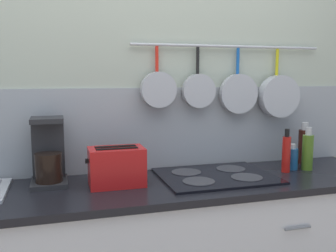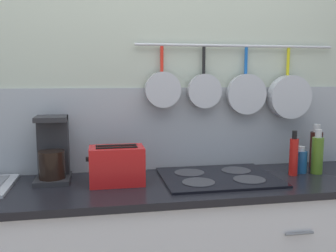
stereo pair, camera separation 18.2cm
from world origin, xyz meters
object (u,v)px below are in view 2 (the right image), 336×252
at_px(bottle_vinegar, 294,156).
at_px(bottle_hot_sauce, 301,161).
at_px(bottle_dish_soap, 317,154).
at_px(bottle_cooking_wine, 316,148).
at_px(toaster, 117,165).
at_px(coffee_maker, 53,154).

height_order(bottle_vinegar, bottle_hot_sauce, bottle_vinegar).
bearing_deg(bottle_dish_soap, bottle_cooking_wine, 60.54).
relative_size(toaster, bottle_vinegar, 1.16).
distance_m(coffee_maker, bottle_vinegar, 1.26).
xyz_separation_m(bottle_hot_sauce, bottle_cooking_wine, (0.16, 0.10, 0.05)).
relative_size(coffee_maker, bottle_dish_soap, 1.36).
bearing_deg(bottle_vinegar, bottle_dish_soap, 4.12).
bearing_deg(bottle_cooking_wine, bottle_hot_sauce, -146.22).
bearing_deg(toaster, coffee_maker, 157.82).
distance_m(bottle_vinegar, bottle_cooking_wine, 0.27).
relative_size(bottle_vinegar, bottle_cooking_wine, 0.96).
bearing_deg(coffee_maker, toaster, -22.18).
bearing_deg(coffee_maker, bottle_vinegar, -6.28).
distance_m(bottle_dish_soap, bottle_cooking_wine, 0.16).
relative_size(coffee_maker, bottle_cooking_wine, 1.31).
bearing_deg(toaster, bottle_vinegar, -0.56).
bearing_deg(bottle_vinegar, coffee_maker, 173.72).
distance_m(toaster, bottle_dish_soap, 1.09).
xyz_separation_m(coffee_maker, bottle_dish_soap, (1.40, -0.13, -0.03)).
xyz_separation_m(coffee_maker, bottle_hot_sauce, (1.32, -0.09, -0.07)).
distance_m(toaster, bottle_hot_sauce, 1.01).
height_order(toaster, bottle_vinegar, bottle_vinegar).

